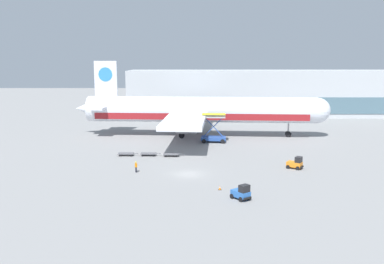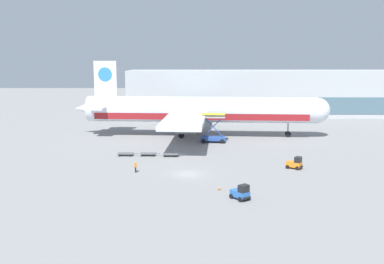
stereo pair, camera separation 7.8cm
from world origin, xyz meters
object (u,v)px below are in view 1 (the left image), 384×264
at_px(baggage_tug_foreground, 294,163).
at_px(traffic_cone_near, 219,188).
at_px(baggage_tug_mid, 240,193).
at_px(baggage_dolly_third, 170,154).
at_px(baggage_dolly_lead, 125,154).
at_px(baggage_dolly_second, 147,154).
at_px(airplane_main, 196,111).
at_px(ground_crew_near, 135,166).
at_px(scissor_lift_loader, 212,132).

relative_size(baggage_tug_foreground, traffic_cone_near, 4.78).
bearing_deg(baggage_tug_mid, baggage_dolly_third, 165.13).
bearing_deg(baggage_dolly_lead, baggage_dolly_second, 0.79).
xyz_separation_m(baggage_dolly_lead, baggage_dolly_second, (4.11, -0.04, 0.00)).
relative_size(baggage_tug_mid, baggage_dolly_lead, 0.75).
xyz_separation_m(baggage_tug_mid, baggage_dolly_second, (-14.14, 24.67, -0.49)).
height_order(airplane_main, ground_crew_near, airplane_main).
xyz_separation_m(baggage_tug_foreground, ground_crew_near, (-25.31, -2.34, 0.14)).
relative_size(baggage_dolly_third, traffic_cone_near, 6.31).
distance_m(airplane_main, traffic_cone_near, 41.76).
bearing_deg(ground_crew_near, baggage_dolly_third, 118.99).
distance_m(baggage_tug_foreground, baggage_tug_mid, 18.55).
bearing_deg(baggage_dolly_lead, baggage_dolly_third, -2.42).
bearing_deg(airplane_main, ground_crew_near, -103.00).
relative_size(baggage_tug_foreground, baggage_dolly_third, 0.76).
xyz_separation_m(baggage_dolly_second, traffic_cone_near, (11.69, -20.64, -0.10)).
bearing_deg(scissor_lift_loader, baggage_dolly_second, -129.47).
relative_size(ground_crew_near, traffic_cone_near, 2.93).
bearing_deg(baggage_dolly_second, baggage_tug_foreground, -19.50).
bearing_deg(baggage_dolly_second, baggage_dolly_lead, -179.21).
bearing_deg(baggage_tug_foreground, baggage_tug_mid, -90.71).
xyz_separation_m(airplane_main, baggage_dolly_second, (-9.22, -20.67, -5.45)).
relative_size(airplane_main, traffic_cone_near, 98.56).
distance_m(airplane_main, baggage_dolly_lead, 25.16).
bearing_deg(ground_crew_near, airplane_main, 125.70).
bearing_deg(airplane_main, baggage_dolly_lead, -118.72).
bearing_deg(baggage_dolly_lead, scissor_lift_loader, 39.53).
bearing_deg(scissor_lift_loader, baggage_tug_mid, -83.38).
distance_m(baggage_tug_mid, baggage_dolly_second, 28.44).
bearing_deg(baggage_dolly_second, ground_crew_near, -92.37).
xyz_separation_m(baggage_tug_foreground, baggage_dolly_lead, (-28.68, 9.37, -0.49)).
relative_size(baggage_tug_foreground, baggage_dolly_second, 0.76).
height_order(scissor_lift_loader, baggage_tug_foreground, scissor_lift_loader).
height_order(baggage_tug_foreground, ground_crew_near, baggage_tug_foreground).
relative_size(baggage_tug_mid, ground_crew_near, 1.62).
bearing_deg(scissor_lift_loader, airplane_main, 117.59).
bearing_deg(traffic_cone_near, scissor_lift_loader, 88.63).
bearing_deg(airplane_main, baggage_dolly_second, -109.90).
bearing_deg(ground_crew_near, baggage_dolly_second, 139.15).
distance_m(baggage_tug_mid, baggage_dolly_lead, 30.72).
bearing_deg(traffic_cone_near, baggage_tug_foreground, 41.29).
distance_m(baggage_tug_foreground, ground_crew_near, 25.42).
relative_size(airplane_main, baggage_dolly_lead, 15.63).
xyz_separation_m(baggage_tug_mid, ground_crew_near, (-14.88, 13.01, 0.14)).
bearing_deg(traffic_cone_near, baggage_dolly_second, 119.52).
bearing_deg(ground_crew_near, scissor_lift_loader, 114.71).
xyz_separation_m(baggage_tug_mid, traffic_cone_near, (-2.45, 4.03, -0.59)).
height_order(baggage_dolly_lead, baggage_dolly_third, same).
height_order(ground_crew_near, traffic_cone_near, ground_crew_near).
height_order(scissor_lift_loader, baggage_dolly_lead, scissor_lift_loader).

